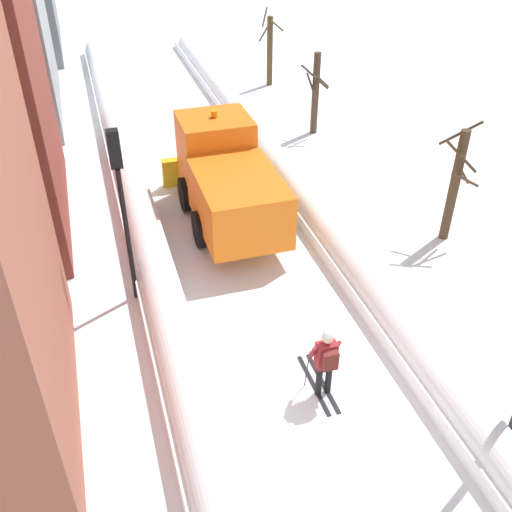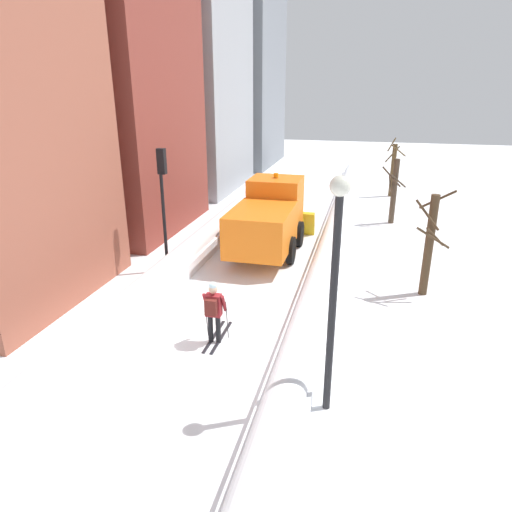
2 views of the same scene
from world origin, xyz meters
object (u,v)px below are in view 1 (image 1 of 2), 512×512
(bare_tree_near, at_px, (455,184))
(traffic_light_pole, at_px, (120,186))
(bare_tree_far, at_px, (270,49))
(plow_truck, at_px, (227,179))
(bare_tree_mid, at_px, (315,93))
(skier, at_px, (326,359))

(bare_tree_near, bearing_deg, traffic_light_pole, -179.61)
(bare_tree_far, bearing_deg, bare_tree_near, -87.35)
(plow_truck, height_order, bare_tree_mid, bare_tree_mid)
(bare_tree_far, bearing_deg, bare_tree_mid, -91.21)
(plow_truck, bearing_deg, bare_tree_far, 66.27)
(skier, bearing_deg, bare_tree_far, 75.22)
(traffic_light_pole, bearing_deg, bare_tree_mid, 45.78)
(skier, distance_m, traffic_light_pole, 6.14)
(skier, xyz_separation_m, bare_tree_near, (5.86, 4.66, 0.80))
(traffic_light_pole, height_order, bare_tree_mid, traffic_light_pole)
(traffic_light_pole, relative_size, bare_tree_near, 1.28)
(plow_truck, distance_m, bare_tree_near, 6.65)
(bare_tree_far, bearing_deg, plow_truck, -113.73)
(bare_tree_mid, bearing_deg, bare_tree_far, 88.79)
(bare_tree_near, xyz_separation_m, bare_tree_mid, (-0.83, 8.62, -0.12))
(plow_truck, bearing_deg, traffic_light_pole, -138.29)
(plow_truck, distance_m, traffic_light_pole, 4.72)
(plow_truck, height_order, bare_tree_far, bare_tree_far)
(plow_truck, relative_size, bare_tree_far, 1.66)
(skier, relative_size, bare_tree_mid, 0.55)
(traffic_light_pole, distance_m, bare_tree_far, 17.34)
(skier, height_order, bare_tree_near, bare_tree_near)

